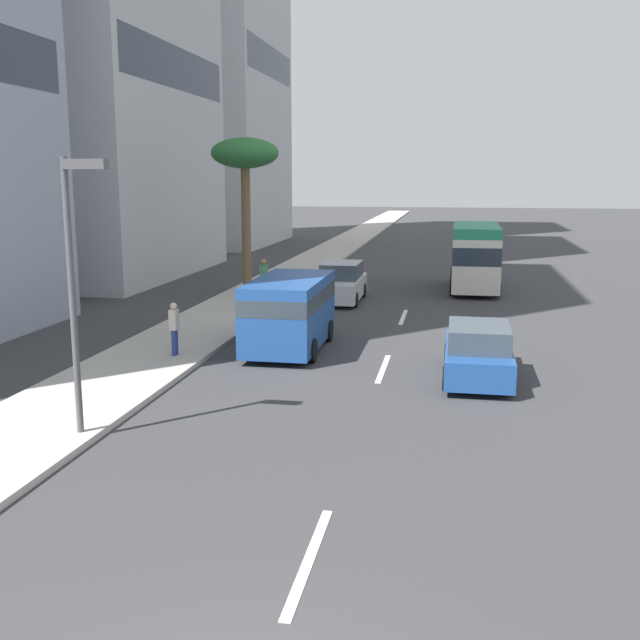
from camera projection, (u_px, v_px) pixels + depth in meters
name	position (u px, v px, depth m)	size (l,w,h in m)	color
ground_plane	(415.00, 286.00, 37.57)	(198.00, 198.00, 0.00)	#38383A
sidewalk_right	(280.00, 281.00, 38.78)	(162.00, 3.34, 0.15)	#B2ADA3
lane_stripe_near	(309.00, 559.00, 10.79)	(3.20, 0.16, 0.01)	silver
lane_stripe_mid	(383.00, 368.00, 21.50)	(3.20, 0.16, 0.01)	silver
lane_stripe_far	(403.00, 317.00, 29.37)	(3.20, 0.16, 0.01)	silver
car_lead	(341.00, 283.00, 32.99)	(4.53, 1.84, 1.71)	silver
car_second	(478.00, 353.00, 20.30)	(4.31, 1.83, 1.53)	#1E478C
van_third	(290.00, 309.00, 23.61)	(4.92, 2.23, 2.30)	#1E478C
minibus_fourth	(475.00, 255.00, 36.01)	(6.37, 2.30, 3.16)	silver
pedestrian_near_lamp	(264.00, 277.00, 32.43)	(0.38, 0.34, 1.78)	#4C8C66
pedestrian_mid_block	(174.00, 326.00, 22.36)	(0.32, 0.22, 1.61)	navy
palm_tree	(245.00, 158.00, 34.52)	(3.14, 3.14, 7.07)	brown
street_lamp	(76.00, 262.00, 15.05)	(0.24, 0.97, 5.69)	#4C4C51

